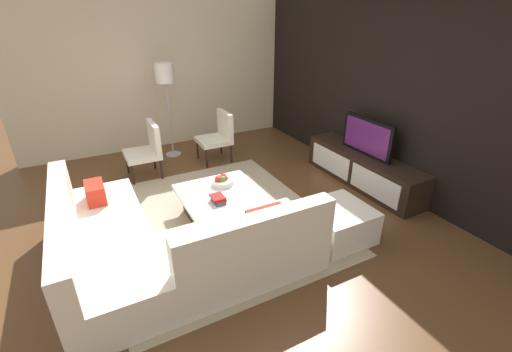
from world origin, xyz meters
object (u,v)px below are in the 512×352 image
object	(u,v)px
television	(367,137)
floor_lamp	(165,79)
sectional_couch	(160,245)
fruit_bowl	(222,181)
media_console	(362,169)
coffee_table	(221,204)
accent_chair_near	(147,147)
book_stack	(218,199)
ottoman	(338,223)
accent_chair_far	(219,134)

from	to	relation	value
television	floor_lamp	world-z (taller)	floor_lamp
sectional_couch	fruit_bowl	size ratio (longest dim) A/B	8.68
media_console	television	bearing A→B (deg)	90.00
coffee_table	accent_chair_near	size ratio (longest dim) A/B	1.14
media_console	floor_lamp	xyz separation A→B (m)	(-2.53, -2.27, 1.14)
sectional_couch	coffee_table	size ratio (longest dim) A/B	2.45
media_console	fruit_bowl	xyz separation A→B (m)	(-0.28, -2.20, 0.19)
media_console	fruit_bowl	size ratio (longest dim) A/B	7.45
media_console	book_stack	xyz separation A→B (m)	(0.12, -2.42, 0.17)
fruit_bowl	book_stack	world-z (taller)	fruit_bowl
television	book_stack	distance (m)	2.45
media_console	accent_chair_near	bearing A→B (deg)	-123.02
sectional_couch	ottoman	bearing A→B (deg)	78.06
media_console	book_stack	world-z (taller)	media_console
coffee_table	floor_lamp	distance (m)	2.70
television	fruit_bowl	distance (m)	2.24
ottoman	accent_chair_far	world-z (taller)	accent_chair_far
television	ottoman	bearing A→B (deg)	-53.46
media_console	book_stack	distance (m)	2.43
sectional_couch	floor_lamp	xyz separation A→B (m)	(-3.04, 0.96, 1.10)
media_console	sectional_couch	world-z (taller)	sectional_couch
media_console	accent_chair_near	world-z (taller)	accent_chair_near
ottoman	fruit_bowl	world-z (taller)	fruit_bowl
sectional_couch	ottoman	xyz separation A→B (m)	(0.42, 1.97, -0.09)
sectional_couch	accent_chair_near	world-z (taller)	accent_chair_near
floor_lamp	fruit_bowl	xyz separation A→B (m)	(2.25, 0.07, -0.95)
book_stack	floor_lamp	bearing A→B (deg)	176.72
coffee_table	floor_lamp	bearing A→B (deg)	179.28
accent_chair_near	ottoman	bearing A→B (deg)	29.06
ottoman	book_stack	distance (m)	1.44
floor_lamp	book_stack	distance (m)	2.82
media_console	television	world-z (taller)	television
media_console	ottoman	distance (m)	1.56
ottoman	fruit_bowl	xyz separation A→B (m)	(-1.21, -0.95, 0.24)
sectional_couch	book_stack	bearing A→B (deg)	115.87
accent_chair_near	book_stack	xyz separation A→B (m)	(1.96, 0.41, -0.07)
floor_lamp	book_stack	xyz separation A→B (m)	(2.65, -0.15, -0.96)
accent_chair_near	book_stack	distance (m)	2.00
sectional_couch	fruit_bowl	xyz separation A→B (m)	(-0.79, 1.02, 0.15)
coffee_table	ottoman	bearing A→B (deg)	45.61
television	accent_chair_near	xyz separation A→B (m)	(-1.84, -2.83, -0.28)
ottoman	television	bearing A→B (deg)	126.54
media_console	accent_chair_far	xyz separation A→B (m)	(-1.92, -1.58, 0.24)
fruit_bowl	accent_chair_far	distance (m)	1.75
floor_lamp	fruit_bowl	size ratio (longest dim) A/B	5.90
ottoman	coffee_table	bearing A→B (deg)	-134.39
media_console	sectional_couch	distance (m)	3.26
fruit_bowl	accent_chair_far	world-z (taller)	accent_chair_far
sectional_couch	accent_chair_near	bearing A→B (deg)	170.45
ottoman	book_stack	bearing A→B (deg)	-124.65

